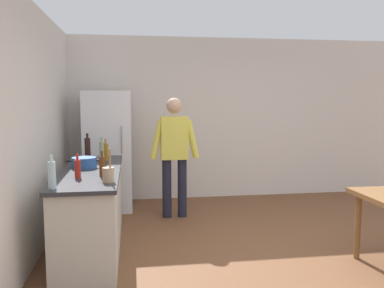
{
  "coord_description": "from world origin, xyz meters",
  "views": [
    {
      "loc": [
        -1.55,
        -3.76,
        1.69
      ],
      "look_at": [
        -0.78,
        1.33,
        1.11
      ],
      "focal_mm": 37.7,
      "sensor_mm": 36.0,
      "label": 1
    }
  ],
  "objects_px": {
    "refrigerator": "(108,151)",
    "bottle_beer_brown": "(102,166)",
    "bottle_sauce_red": "(78,168)",
    "bottle_water_clear": "(52,175)",
    "bottle_wine_dark": "(88,148)",
    "bottle_vinegar_tall": "(102,152)",
    "person": "(174,149)",
    "utensil_jar": "(108,174)",
    "bottle_oil_amber": "(106,152)",
    "cooking_pot": "(84,163)"
  },
  "relations": [
    {
      "from": "utensil_jar",
      "to": "bottle_oil_amber",
      "type": "xyz_separation_m",
      "value": [
        -0.1,
        1.36,
        0.04
      ]
    },
    {
      "from": "bottle_sauce_red",
      "to": "bottle_wine_dark",
      "type": "distance_m",
      "value": 1.25
    },
    {
      "from": "cooking_pot",
      "to": "utensil_jar",
      "type": "distance_m",
      "value": 0.92
    },
    {
      "from": "person",
      "to": "bottle_sauce_red",
      "type": "height_order",
      "value": "person"
    },
    {
      "from": "cooking_pot",
      "to": "bottle_beer_brown",
      "type": "bearing_deg",
      "value": -66.04
    },
    {
      "from": "utensil_jar",
      "to": "bottle_beer_brown",
      "type": "height_order",
      "value": "utensil_jar"
    },
    {
      "from": "bottle_sauce_red",
      "to": "bottle_wine_dark",
      "type": "height_order",
      "value": "bottle_wine_dark"
    },
    {
      "from": "refrigerator",
      "to": "bottle_water_clear",
      "type": "bearing_deg",
      "value": -97.64
    },
    {
      "from": "cooking_pot",
      "to": "bottle_sauce_red",
      "type": "xyz_separation_m",
      "value": [
        0.0,
        -0.59,
        0.04
      ]
    },
    {
      "from": "bottle_water_clear",
      "to": "bottle_wine_dark",
      "type": "relative_size",
      "value": 0.88
    },
    {
      "from": "utensil_jar",
      "to": "person",
      "type": "bearing_deg",
      "value": 65.22
    },
    {
      "from": "refrigerator",
      "to": "bottle_beer_brown",
      "type": "distance_m",
      "value": 2.02
    },
    {
      "from": "bottle_oil_amber",
      "to": "bottle_water_clear",
      "type": "xyz_separation_m",
      "value": [
        -0.37,
        -1.57,
        0.01
      ]
    },
    {
      "from": "cooking_pot",
      "to": "bottle_vinegar_tall",
      "type": "height_order",
      "value": "bottle_vinegar_tall"
    },
    {
      "from": "bottle_sauce_red",
      "to": "person",
      "type": "bearing_deg",
      "value": 52.97
    },
    {
      "from": "bottle_water_clear",
      "to": "bottle_beer_brown",
      "type": "bearing_deg",
      "value": 53.48
    },
    {
      "from": "bottle_beer_brown",
      "to": "bottle_vinegar_tall",
      "type": "distance_m",
      "value": 0.89
    },
    {
      "from": "person",
      "to": "utensil_jar",
      "type": "height_order",
      "value": "person"
    },
    {
      "from": "refrigerator",
      "to": "bottle_vinegar_tall",
      "type": "bearing_deg",
      "value": -90.62
    },
    {
      "from": "bottle_wine_dark",
      "to": "bottle_vinegar_tall",
      "type": "height_order",
      "value": "bottle_wine_dark"
    },
    {
      "from": "cooking_pot",
      "to": "bottle_oil_amber",
      "type": "xyz_separation_m",
      "value": [
        0.21,
        0.5,
        0.06
      ]
    },
    {
      "from": "person",
      "to": "bottle_sauce_red",
      "type": "relative_size",
      "value": 7.08
    },
    {
      "from": "bottle_beer_brown",
      "to": "bottle_water_clear",
      "type": "relative_size",
      "value": 0.87
    },
    {
      "from": "bottle_beer_brown",
      "to": "bottle_vinegar_tall",
      "type": "relative_size",
      "value": 0.81
    },
    {
      "from": "refrigerator",
      "to": "bottle_oil_amber",
      "type": "xyz_separation_m",
      "value": [
        0.03,
        -0.97,
        0.12
      ]
    },
    {
      "from": "utensil_jar",
      "to": "refrigerator",
      "type": "bearing_deg",
      "value": 93.21
    },
    {
      "from": "refrigerator",
      "to": "bottle_oil_amber",
      "type": "relative_size",
      "value": 6.43
    },
    {
      "from": "cooking_pot",
      "to": "bottle_vinegar_tall",
      "type": "bearing_deg",
      "value": 63.11
    },
    {
      "from": "bottle_oil_amber",
      "to": "bottle_water_clear",
      "type": "height_order",
      "value": "bottle_water_clear"
    },
    {
      "from": "bottle_oil_amber",
      "to": "bottle_sauce_red",
      "type": "bearing_deg",
      "value": -101.04
    },
    {
      "from": "bottle_sauce_red",
      "to": "bottle_water_clear",
      "type": "bearing_deg",
      "value": -107.8
    },
    {
      "from": "bottle_oil_amber",
      "to": "person",
      "type": "bearing_deg",
      "value": 24.32
    },
    {
      "from": "bottle_sauce_red",
      "to": "bottle_vinegar_tall",
      "type": "relative_size",
      "value": 0.75
    },
    {
      "from": "bottle_sauce_red",
      "to": "bottle_vinegar_tall",
      "type": "height_order",
      "value": "bottle_vinegar_tall"
    },
    {
      "from": "bottle_wine_dark",
      "to": "utensil_jar",
      "type": "bearing_deg",
      "value": -77.18
    },
    {
      "from": "bottle_wine_dark",
      "to": "cooking_pot",
      "type": "bearing_deg",
      "value": -87.68
    },
    {
      "from": "utensil_jar",
      "to": "bottle_vinegar_tall",
      "type": "distance_m",
      "value": 1.22
    },
    {
      "from": "refrigerator",
      "to": "bottle_sauce_red",
      "type": "relative_size",
      "value": 7.5
    },
    {
      "from": "bottle_sauce_red",
      "to": "bottle_water_clear",
      "type": "height_order",
      "value": "bottle_water_clear"
    },
    {
      "from": "bottle_sauce_red",
      "to": "bottle_oil_amber",
      "type": "relative_size",
      "value": 0.86
    },
    {
      "from": "bottle_water_clear",
      "to": "bottle_wine_dark",
      "type": "xyz_separation_m",
      "value": [
        0.13,
        1.73,
        0.02
      ]
    },
    {
      "from": "bottle_sauce_red",
      "to": "bottle_beer_brown",
      "type": "height_order",
      "value": "bottle_beer_brown"
    },
    {
      "from": "bottle_wine_dark",
      "to": "bottle_beer_brown",
      "type": "bearing_deg",
      "value": -77.41
    },
    {
      "from": "bottle_oil_amber",
      "to": "bottle_vinegar_tall",
      "type": "relative_size",
      "value": 0.88
    },
    {
      "from": "person",
      "to": "bottle_vinegar_tall",
      "type": "bearing_deg",
      "value": -149.39
    },
    {
      "from": "refrigerator",
      "to": "bottle_beer_brown",
      "type": "xyz_separation_m",
      "value": [
        0.05,
        -2.01,
        0.11
      ]
    },
    {
      "from": "person",
      "to": "bottle_oil_amber",
      "type": "height_order",
      "value": "person"
    },
    {
      "from": "refrigerator",
      "to": "bottle_oil_amber",
      "type": "bearing_deg",
      "value": -88.41
    },
    {
      "from": "utensil_jar",
      "to": "bottle_sauce_red",
      "type": "relative_size",
      "value": 1.33
    },
    {
      "from": "bottle_vinegar_tall",
      "to": "bottle_water_clear",
      "type": "bearing_deg",
      "value": -103.04
    }
  ]
}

